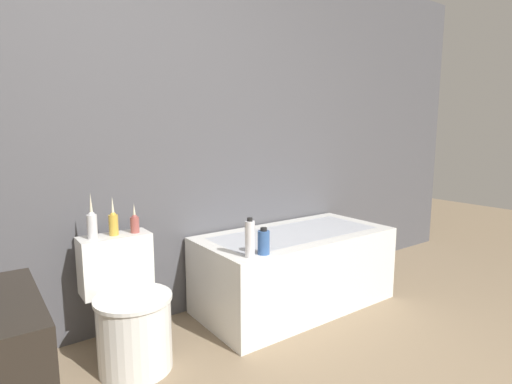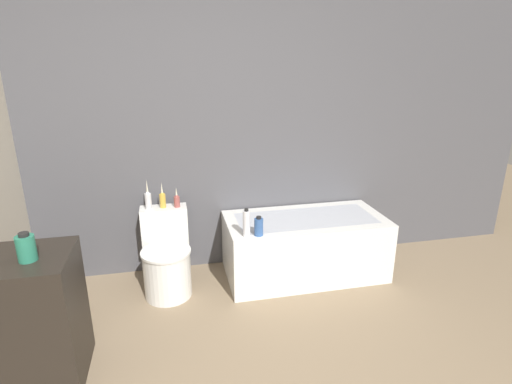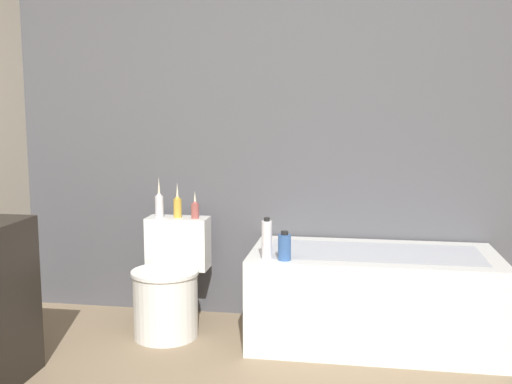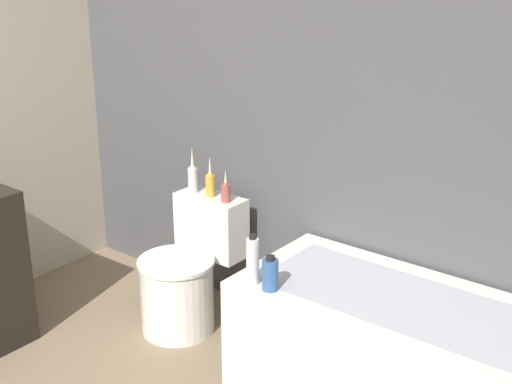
% 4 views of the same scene
% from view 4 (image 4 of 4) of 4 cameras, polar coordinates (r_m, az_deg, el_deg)
% --- Properties ---
extents(wall_back_tiled, '(6.40, 0.06, 2.60)m').
position_cam_4_polar(wall_back_tiled, '(3.57, 3.84, 8.40)').
color(wall_back_tiled, '#4C4C51').
rests_on(wall_back_tiled, ground_plane).
extents(bathtub, '(1.42, 0.69, 0.55)m').
position_cam_4_polar(bathtub, '(3.26, 11.11, -12.61)').
color(bathtub, white).
rests_on(bathtub, ground).
extents(toilet, '(0.41, 0.58, 0.68)m').
position_cam_4_polar(toilet, '(3.86, -5.56, -6.63)').
color(toilet, white).
rests_on(toilet, ground).
extents(vase_gold, '(0.05, 0.05, 0.26)m').
position_cam_4_polar(vase_gold, '(3.88, -5.08, 1.20)').
color(vase_gold, silver).
rests_on(vase_gold, toilet).
extents(vase_silver, '(0.05, 0.05, 0.23)m').
position_cam_4_polar(vase_silver, '(3.81, -3.68, 0.73)').
color(vase_silver, gold).
rests_on(vase_silver, toilet).
extents(vase_bronze, '(0.05, 0.05, 0.18)m').
position_cam_4_polar(vase_bronze, '(3.74, -2.44, 0.08)').
color(vase_bronze, '#994C47').
rests_on(vase_bronze, toilet).
extents(shampoo_bottle_tall, '(0.06, 0.06, 0.23)m').
position_cam_4_polar(shampoo_bottle_tall, '(3.15, -0.27, -5.50)').
color(shampoo_bottle_tall, silver).
rests_on(shampoo_bottle_tall, bathtub).
extents(shampoo_bottle_short, '(0.07, 0.07, 0.16)m').
position_cam_4_polar(shampoo_bottle_short, '(3.11, 1.14, -6.60)').
color(shampoo_bottle_short, '#335999').
rests_on(shampoo_bottle_short, bathtub).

